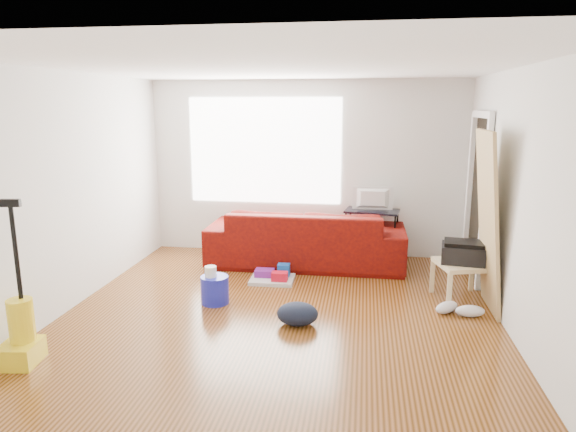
# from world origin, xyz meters

# --- Properties ---
(room) EXTENTS (4.51, 5.01, 2.51)m
(room) POSITION_xyz_m (0.07, 0.15, 1.25)
(room) COLOR #472609
(room) RESTS_ON ground
(sofa) EXTENTS (2.65, 1.04, 0.77)m
(sofa) POSITION_xyz_m (0.07, 1.95, 0.00)
(sofa) COLOR #310607
(sofa) RESTS_ON ground
(tv_stand) EXTENTS (0.78, 0.52, 0.73)m
(tv_stand) POSITION_xyz_m (0.96, 2.22, 0.37)
(tv_stand) COLOR black
(tv_stand) RESTS_ON ground
(tv) EXTENTS (0.56, 0.07, 0.32)m
(tv) POSITION_xyz_m (0.96, 2.22, 0.89)
(tv) COLOR black
(tv) RESTS_ON tv_stand
(side_table) EXTENTS (0.64, 0.64, 0.43)m
(side_table) POSITION_xyz_m (1.95, 0.90, 0.36)
(side_table) COLOR tan
(side_table) RESTS_ON ground
(printer) EXTENTS (0.51, 0.42, 0.24)m
(printer) POSITION_xyz_m (1.95, 0.90, 0.55)
(printer) COLOR black
(printer) RESTS_ON side_table
(bucket) EXTENTS (0.40, 0.40, 0.31)m
(bucket) POSITION_xyz_m (-0.76, 0.37, 0.00)
(bucket) COLOR #1C22B8
(bucket) RESTS_ON ground
(toilet_paper) EXTENTS (0.13, 0.13, 0.12)m
(toilet_paper) POSITION_xyz_m (-0.80, 0.36, 0.21)
(toilet_paper) COLOR white
(toilet_paper) RESTS_ON bucket
(cleaning_tray) EXTENTS (0.54, 0.44, 0.19)m
(cleaning_tray) POSITION_xyz_m (-0.25, 1.18, 0.06)
(cleaning_tray) COLOR silver
(cleaning_tray) RESTS_ON ground
(backpack) EXTENTS (0.44, 0.36, 0.23)m
(backpack) POSITION_xyz_m (0.22, -0.06, 0.00)
(backpack) COLOR #141E34
(backpack) RESTS_ON ground
(sneakers) EXTENTS (0.54, 0.30, 0.12)m
(sneakers) POSITION_xyz_m (1.85, 0.43, 0.06)
(sneakers) COLOR silver
(sneakers) RESTS_ON ground
(vacuum) EXTENTS (0.34, 0.37, 1.41)m
(vacuum) POSITION_xyz_m (-2.00, -1.16, 0.26)
(vacuum) COLOR yellow
(vacuum) RESTS_ON ground
(door_panel) EXTENTS (0.24, 0.76, 1.90)m
(door_panel) POSITION_xyz_m (2.13, 0.66, 0.00)
(door_panel) COLOR tan
(door_panel) RESTS_ON ground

